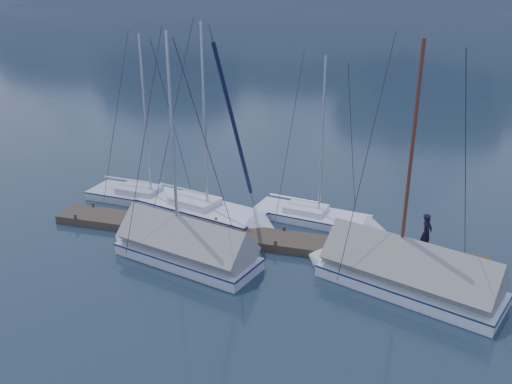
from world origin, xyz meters
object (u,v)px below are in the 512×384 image
at_px(sailboat_open_right, 327,220).
at_px(person, 426,233).
at_px(sailboat_open_mid, 217,215).
at_px(sailboat_open_left, 160,200).
at_px(sailboat_covered_near, 394,273).
at_px(sailboat_covered_far, 176,247).

height_order(sailboat_open_right, person, sailboat_open_right).
height_order(sailboat_open_mid, sailboat_open_right, sailboat_open_mid).
bearing_deg(sailboat_open_mid, sailboat_open_left, 163.86).
bearing_deg(person, sailboat_open_right, 86.49).
relative_size(sailboat_covered_near, sailboat_covered_far, 1.01).
xyz_separation_m(sailboat_open_right, sailboat_covered_far, (-5.07, -4.83, 0.32)).
bearing_deg(sailboat_covered_near, person, 66.45).
bearing_deg(person, sailboat_open_mid, 106.68).
height_order(sailboat_covered_near, person, sailboat_covered_near).
xyz_separation_m(sailboat_open_mid, sailboat_open_right, (4.87, 0.93, -0.02)).
bearing_deg(sailboat_open_right, sailboat_open_mid, -169.19).
height_order(sailboat_open_left, person, sailboat_open_left).
bearing_deg(sailboat_covered_near, sailboat_covered_far, -177.90).
height_order(sailboat_open_left, sailboat_covered_far, sailboat_covered_far).
bearing_deg(sailboat_covered_far, sailboat_open_right, 43.59).
bearing_deg(sailboat_covered_far, sailboat_open_left, 122.19).
bearing_deg(sailboat_covered_near, sailboat_open_left, 157.91).
relative_size(sailboat_open_left, sailboat_open_mid, 0.93).
bearing_deg(sailboat_open_right, person, -28.27).
bearing_deg(sailboat_open_left, sailboat_open_mid, -16.14).
distance_m(sailboat_open_mid, person, 9.10).
xyz_separation_m(sailboat_open_left, sailboat_covered_far, (3.05, -4.84, 0.30)).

